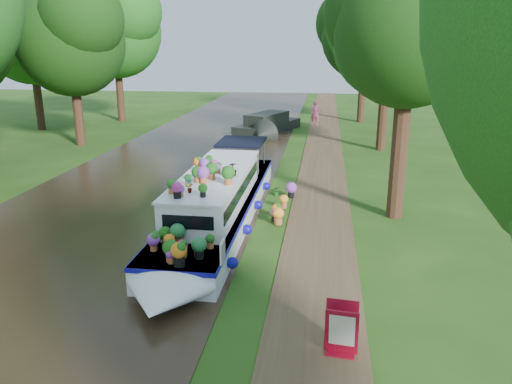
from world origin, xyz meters
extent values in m
plane|color=#214611|center=(0.00, 0.00, 0.00)|extent=(100.00, 100.00, 0.00)
cube|color=black|center=(-6.00, 0.00, 0.01)|extent=(10.00, 100.00, 0.02)
cube|color=#4D3A24|center=(1.20, 0.00, 0.01)|extent=(2.20, 100.00, 0.03)
cube|color=white|center=(-2.25, 2.04, 0.40)|extent=(2.20, 12.00, 0.75)
cube|color=#110F8F|center=(-2.25, 2.04, 0.71)|extent=(2.24, 12.04, 0.12)
cube|color=white|center=(-2.25, 1.24, 1.29)|extent=(1.80, 7.00, 1.05)
cube|color=white|center=(-2.25, 1.24, 1.85)|extent=(1.90, 7.10, 0.06)
cube|color=black|center=(-1.34, 1.24, 1.37)|extent=(0.03, 6.40, 0.38)
cube|color=black|center=(-3.16, 1.24, 1.37)|extent=(0.03, 6.40, 0.38)
cube|color=black|center=(-2.25, 6.34, 1.92)|extent=(1.90, 2.40, 0.10)
cube|color=white|center=(-1.10, -3.36, 1.07)|extent=(0.04, 0.45, 0.55)
imported|color=#195516|center=(-2.46, -1.26, 2.10)|extent=(0.28, 0.26, 0.44)
imported|color=#195516|center=(-1.59, 0.79, 2.10)|extent=(0.32, 0.32, 0.43)
cylinder|color=#321B10|center=(3.80, 3.00, 2.27)|extent=(0.56, 0.56, 4.55)
sphere|color=black|center=(3.80, 3.00, 6.23)|extent=(4.80, 4.80, 4.80)
sphere|color=black|center=(2.96, 3.84, 6.95)|extent=(3.84, 3.84, 3.84)
cylinder|color=#321B10|center=(4.50, 15.00, 1.92)|extent=(0.56, 0.56, 3.85)
sphere|color=#195516|center=(4.50, 15.00, 5.95)|extent=(6.00, 6.00, 6.00)
sphere|color=#195516|center=(5.70, 14.10, 7.15)|extent=(4.50, 4.50, 4.50)
sphere|color=#195516|center=(3.45, 16.05, 6.85)|extent=(4.80, 4.80, 4.80)
cylinder|color=#321B10|center=(4.00, 26.00, 2.10)|extent=(0.56, 0.56, 4.20)
sphere|color=black|center=(4.00, 26.00, 6.51)|extent=(6.60, 6.60, 6.60)
sphere|color=black|center=(5.32, 25.01, 7.83)|extent=(4.95, 4.95, 4.95)
sphere|color=black|center=(2.85, 27.16, 7.50)|extent=(5.28, 5.28, 5.28)
cylinder|color=#321B10|center=(-13.50, 14.00, 1.92)|extent=(0.56, 0.56, 3.85)
sphere|color=black|center=(-13.50, 14.00, 6.02)|extent=(6.20, 6.20, 6.20)
sphere|color=black|center=(-12.26, 13.07, 7.26)|extent=(4.65, 4.65, 4.65)
sphere|color=black|center=(-14.59, 15.09, 6.95)|extent=(4.96, 4.96, 4.96)
cylinder|color=#321B10|center=(-15.00, 24.00, 2.19)|extent=(0.56, 0.56, 4.38)
sphere|color=#195516|center=(-15.00, 24.00, 6.82)|extent=(7.00, 7.00, 7.00)
sphere|color=#195516|center=(-13.60, 22.95, 8.23)|extent=(5.25, 5.25, 5.25)
sphere|color=#195516|center=(-16.23, 25.23, 7.88)|extent=(5.60, 5.60, 5.60)
cylinder|color=#321B10|center=(-19.00, 19.00, 2.10)|extent=(0.56, 0.56, 4.20)
sphere|color=#195516|center=(-19.00, 19.00, 6.58)|extent=(6.80, 6.80, 6.80)
sphere|color=#195516|center=(-17.64, 17.98, 7.94)|extent=(5.10, 5.10, 5.10)
sphere|color=#195516|center=(-20.19, 20.19, 7.60)|extent=(5.44, 5.44, 5.44)
cube|color=black|center=(-2.75, 20.43, 0.33)|extent=(4.32, 6.53, 0.63)
cube|color=black|center=(-2.75, 19.90, 1.01)|extent=(2.89, 3.97, 0.73)
cube|color=maroon|center=(1.72, -5.56, 0.05)|extent=(0.62, 0.53, 0.03)
cube|color=maroon|center=(1.72, -5.69, 0.55)|extent=(0.67, 0.33, 1.02)
cube|color=maroon|center=(1.72, -5.44, 0.55)|extent=(0.67, 0.33, 1.02)
cube|color=white|center=(1.72, -5.73, 0.60)|extent=(0.51, 0.23, 0.71)
imported|color=#EB6079|center=(0.50, 23.44, 0.95)|extent=(0.75, 0.57, 1.84)
imported|color=#1E5D1B|center=(-0.60, 5.00, 0.20)|extent=(0.39, 0.35, 0.40)
camera|label=1|loc=(1.25, -14.31, 5.88)|focal=35.00mm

